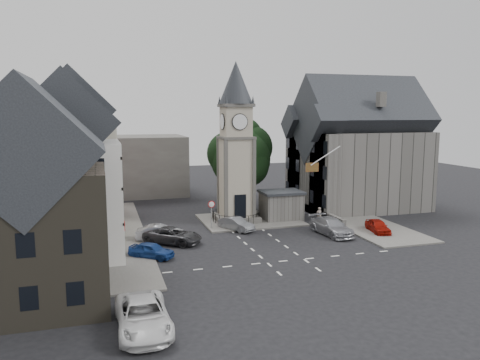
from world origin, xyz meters
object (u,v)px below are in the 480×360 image
object	(u,v)px
car_west_blue	(151,250)
car_east_red	(378,226)
pedestrian	(319,215)
stone_shelter	(281,205)
clock_tower	(236,143)

from	to	relation	value
car_west_blue	car_east_red	distance (m)	21.27
pedestrian	car_east_red	bearing A→B (deg)	127.09
car_west_blue	stone_shelter	bearing A→B (deg)	-20.71
clock_tower	pedestrian	distance (m)	11.23
clock_tower	pedestrian	bearing A→B (deg)	-20.11
pedestrian	car_west_blue	bearing A→B (deg)	24.47
clock_tower	car_east_red	world-z (taller)	clock_tower
car_east_red	pedestrian	size ratio (longest dim) A/B	2.28
car_east_red	pedestrian	bearing A→B (deg)	135.43
car_west_blue	clock_tower	bearing A→B (deg)	-8.12
stone_shelter	pedestrian	bearing A→B (deg)	-37.30
clock_tower	car_east_red	xyz separation A→B (m)	(11.50, -8.15, -7.49)
stone_shelter	pedestrian	world-z (taller)	stone_shelter
stone_shelter	pedestrian	size ratio (longest dim) A/B	2.65
car_west_blue	pedestrian	xyz separation A→B (m)	(17.70, 6.88, 0.19)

